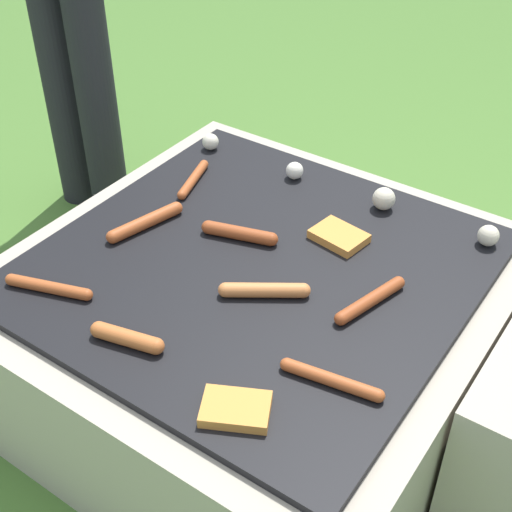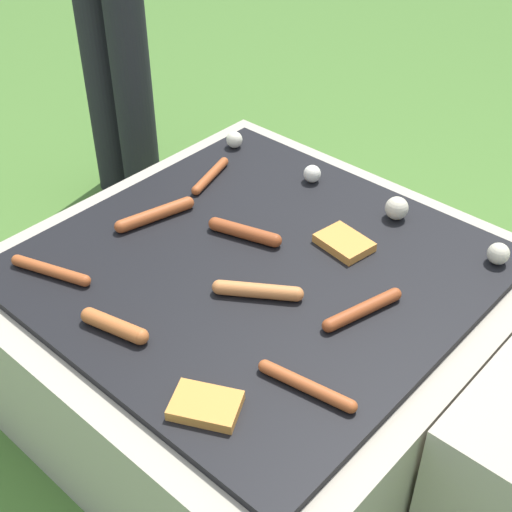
{
  "view_description": "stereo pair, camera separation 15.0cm",
  "coord_description": "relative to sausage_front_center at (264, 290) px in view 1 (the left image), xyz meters",
  "views": [
    {
      "loc": [
        0.68,
        -0.98,
        1.33
      ],
      "look_at": [
        0.0,
        0.0,
        0.4
      ],
      "focal_mm": 50.0,
      "sensor_mm": 36.0,
      "label": 1
    },
    {
      "loc": [
        0.8,
        -0.88,
        1.33
      ],
      "look_at": [
        0.0,
        0.0,
        0.4
      ],
      "focal_mm": 50.0,
      "sensor_mm": 36.0,
      "label": 2
    }
  ],
  "objects": [
    {
      "name": "grill",
      "position": [
        -0.07,
        0.08,
        -0.21
      ],
      "size": [
        0.99,
        0.99,
        0.38
      ],
      "color": "#A89E8C",
      "rests_on": "ground_plane"
    },
    {
      "name": "bread_slice_center",
      "position": [
        0.03,
        0.25,
        -0.01
      ],
      "size": [
        0.13,
        0.1,
        0.02
      ],
      "color": "#D18438",
      "rests_on": "grill"
    },
    {
      "name": "sausage_mid_left",
      "position": [
        0.23,
        -0.13,
        -0.0
      ],
      "size": [
        0.19,
        0.05,
        0.02
      ],
      "color": "#A34C23",
      "rests_on": "grill"
    },
    {
      "name": "sausage_front_right",
      "position": [
        -0.36,
        0.04,
        -0.0
      ],
      "size": [
        0.07,
        0.2,
        0.03
      ],
      "color": "#A34C23",
      "rests_on": "grill"
    },
    {
      "name": "sausage_back_right",
      "position": [
        -0.37,
        -0.24,
        -0.0
      ],
      "size": [
        0.19,
        0.08,
        0.02
      ],
      "color": "#A34C23",
      "rests_on": "grill"
    },
    {
      "name": "sausage_front_center",
      "position": [
        0.0,
        0.0,
        0.0
      ],
      "size": [
        0.16,
        0.12,
        0.03
      ],
      "color": "#C6753D",
      "rests_on": "grill"
    },
    {
      "name": "sausage_front_left",
      "position": [
        -0.13,
        -0.26,
        0.0
      ],
      "size": [
        0.15,
        0.06,
        0.03
      ],
      "color": "#B7602D",
      "rests_on": "grill"
    },
    {
      "name": "ground_plane",
      "position": [
        -0.07,
        0.08,
        -0.4
      ],
      "size": [
        14.0,
        14.0,
        0.0
      ],
      "primitive_type": "plane",
      "color": "#47702D"
    },
    {
      "name": "sausage_back_left",
      "position": [
        0.19,
        0.1,
        -0.0
      ],
      "size": [
        0.07,
        0.19,
        0.03
      ],
      "color": "#93421E",
      "rests_on": "grill"
    },
    {
      "name": "sausage_mid_right",
      "position": [
        -0.15,
        0.13,
        0.0
      ],
      "size": [
        0.17,
        0.07,
        0.03
      ],
      "color": "#93421E",
      "rests_on": "grill"
    },
    {
      "name": "bread_slice_right",
      "position": [
        0.13,
        -0.28,
        -0.01
      ],
      "size": [
        0.14,
        0.12,
        0.02
      ],
      "color": "#D18438",
      "rests_on": "grill"
    },
    {
      "name": "mushroom_row",
      "position": [
        -0.03,
        0.42,
        0.01
      ],
      "size": [
        0.81,
        0.06,
        0.05
      ],
      "color": "beige",
      "rests_on": "grill"
    },
    {
      "name": "sausage_back_center",
      "position": [
        -0.39,
        0.25,
        -0.0
      ],
      "size": [
        0.07,
        0.17,
        0.02
      ],
      "color": "#A34C23",
      "rests_on": "grill"
    }
  ]
}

